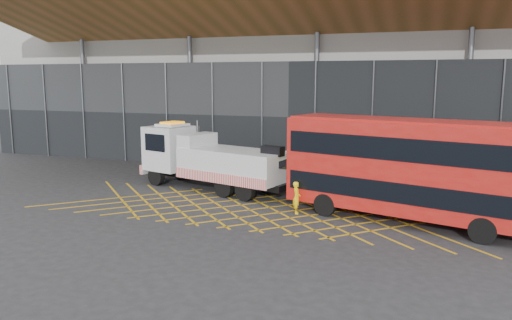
% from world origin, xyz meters
% --- Properties ---
extents(ground_plane, '(120.00, 120.00, 0.00)m').
position_xyz_m(ground_plane, '(0.00, 0.00, 0.00)').
color(ground_plane, '#252527').
extents(road_markings, '(23.16, 7.16, 0.01)m').
position_xyz_m(road_markings, '(3.20, 0.00, 0.01)').
color(road_markings, gold).
rests_on(road_markings, ground_plane).
extents(construction_building, '(55.00, 23.97, 18.00)m').
position_xyz_m(construction_building, '(1.92, 18.40, 8.98)').
color(construction_building, gray).
rests_on(construction_building, ground_plane).
extents(recovery_truck, '(11.71, 5.47, 4.10)m').
position_xyz_m(recovery_truck, '(-0.97, 3.81, 1.89)').
color(recovery_truck, black).
rests_on(recovery_truck, ground_plane).
extents(bus_towed, '(12.34, 6.01, 4.91)m').
position_xyz_m(bus_towed, '(11.14, 0.33, 2.73)').
color(bus_towed, '#AD140F').
rests_on(bus_towed, ground_plane).
extents(worker, '(0.57, 0.70, 1.65)m').
position_xyz_m(worker, '(5.66, 0.15, 0.82)').
color(worker, yellow).
rests_on(worker, ground_plane).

